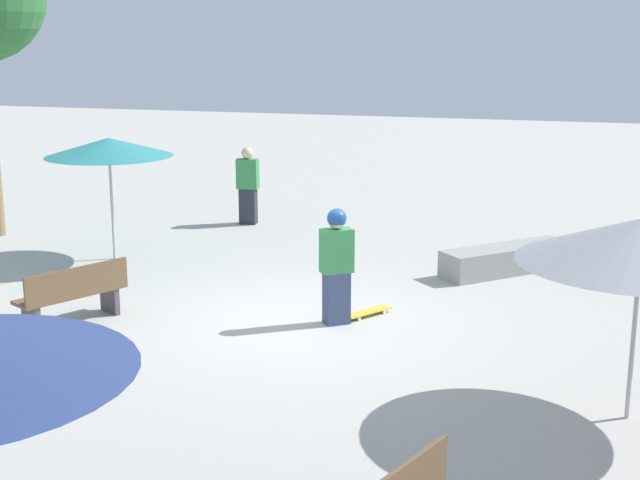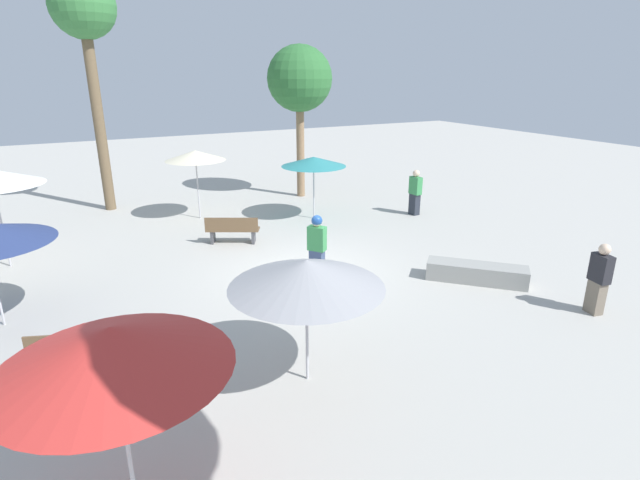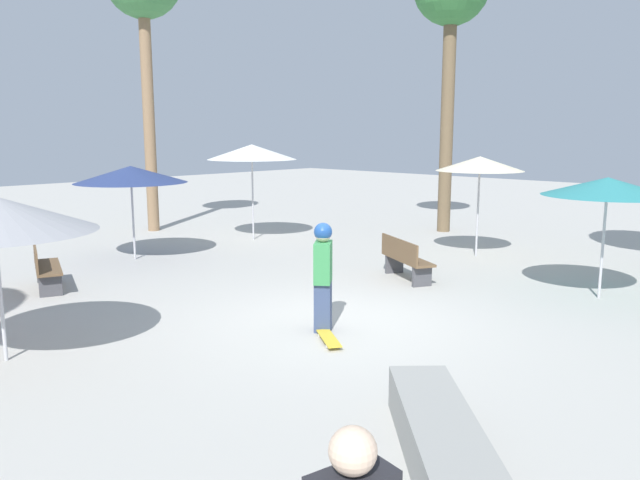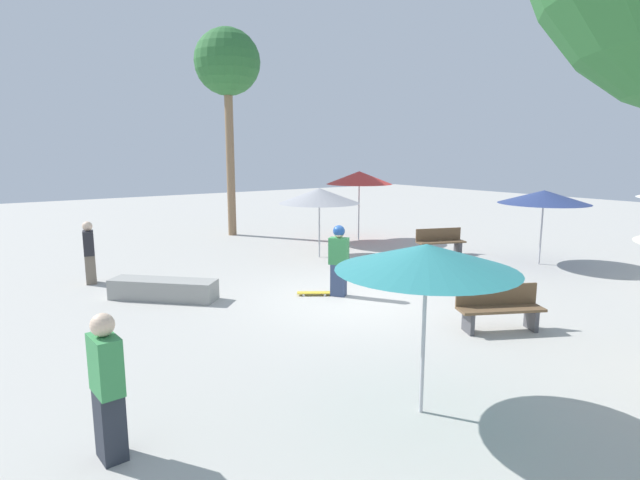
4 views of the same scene
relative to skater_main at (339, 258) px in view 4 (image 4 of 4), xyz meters
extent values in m
plane|color=#B2AFA8|center=(0.11, -0.45, -0.89)|extent=(60.00, 60.00, 0.00)
cube|color=#38476B|center=(0.00, 0.00, -0.52)|extent=(0.40, 0.42, 0.75)
cube|color=#388C4C|center=(0.00, 0.00, 0.16)|extent=(0.46, 0.50, 0.62)
sphere|color=beige|center=(0.00, 0.00, 0.60)|extent=(0.24, 0.24, 0.24)
sphere|color=#1E478C|center=(0.00, 0.00, 0.63)|extent=(0.27, 0.27, 0.27)
cube|color=gold|center=(-0.45, 0.35, -0.83)|extent=(0.78, 0.61, 0.02)
cylinder|color=silver|center=(-0.70, 0.42, -0.87)|extent=(0.06, 0.05, 0.05)
cylinder|color=silver|center=(-0.61, 0.56, -0.87)|extent=(0.06, 0.05, 0.05)
cylinder|color=silver|center=(-0.29, 0.14, -0.87)|extent=(0.06, 0.05, 0.05)
cylinder|color=silver|center=(-0.19, 0.28, -0.87)|extent=(0.06, 0.05, 0.05)
cube|color=gray|center=(-3.42, 2.07, -0.66)|extent=(2.15, 2.15, 0.46)
cube|color=#47474C|center=(1.58, -3.90, -0.69)|extent=(0.25, 0.39, 0.40)
cube|color=#47474C|center=(0.47, -3.32, -0.69)|extent=(0.25, 0.39, 0.40)
cube|color=brown|center=(1.03, -3.61, -0.47)|extent=(1.62, 1.13, 0.05)
cube|color=brown|center=(1.12, -3.43, -0.24)|extent=(1.44, 0.78, 0.40)
cube|color=#47474C|center=(6.15, 1.58, -0.69)|extent=(0.21, 0.40, 0.40)
cube|color=#47474C|center=(4.98, 2.01, -0.69)|extent=(0.21, 0.40, 0.40)
cube|color=brown|center=(5.56, 1.79, -0.47)|extent=(1.65, 0.97, 0.05)
cube|color=brown|center=(5.63, 1.98, -0.24)|extent=(1.51, 0.60, 0.40)
cylinder|color=#B7B7BC|center=(5.19, 5.52, 0.32)|extent=(0.05, 0.05, 2.44)
cone|color=red|center=(5.19, 5.52, 1.47)|extent=(2.47, 2.47, 0.48)
cylinder|color=#B7B7BC|center=(2.16, 3.83, 0.12)|extent=(0.05, 0.05, 2.03)
cone|color=#99999E|center=(2.16, 3.83, 1.06)|extent=(2.55, 2.55, 0.47)
cylinder|color=#B7B7BC|center=(6.92, -0.82, 0.14)|extent=(0.05, 0.05, 2.07)
cone|color=navy|center=(6.92, -0.82, 1.12)|extent=(2.58, 2.58, 0.39)
cylinder|color=#B7B7BC|center=(-2.36, -4.82, 0.15)|extent=(0.05, 0.05, 2.08)
cone|color=teal|center=(-2.36, -4.82, 1.14)|extent=(2.25, 2.25, 0.33)
cylinder|color=#896B4C|center=(1.80, 9.41, 2.27)|extent=(0.32, 0.32, 6.33)
sphere|color=#2D6B33|center=(1.80, 9.41, 5.82)|extent=(2.52, 2.52, 2.52)
cube|color=#282D38|center=(-5.83, -3.55, -0.51)|extent=(0.28, 0.37, 0.76)
cube|color=#388C4C|center=(-5.83, -3.55, 0.19)|extent=(0.28, 0.47, 0.63)
sphere|color=beige|center=(-5.83, -3.55, 0.63)|extent=(0.25, 0.25, 0.25)
cube|color=#726656|center=(-4.47, 4.52, -0.52)|extent=(0.30, 0.38, 0.74)
cube|color=#232328|center=(-4.47, 4.52, 0.15)|extent=(0.32, 0.47, 0.61)
sphere|color=beige|center=(-4.47, 4.52, 0.58)|extent=(0.24, 0.24, 0.24)
camera|label=1|loc=(11.58, 3.17, 3.18)|focal=50.00mm
camera|label=2|loc=(5.38, 10.44, 4.16)|focal=28.00mm
camera|label=3|loc=(-6.27, 6.64, 2.10)|focal=35.00mm
camera|label=4|loc=(-6.85, -8.91, 2.39)|focal=28.00mm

